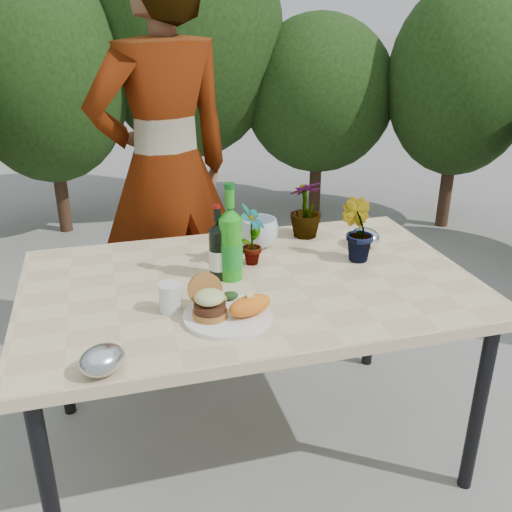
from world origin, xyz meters
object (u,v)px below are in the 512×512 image
object	(u,v)px
patio_table	(250,295)
wine_bottle	(218,252)
person	(166,172)
dinner_plate	(227,316)

from	to	relation	value
patio_table	wine_bottle	world-z (taller)	wine_bottle
patio_table	person	xyz separation A→B (m)	(-0.19, 0.77, 0.27)
patio_table	dinner_plate	distance (m)	0.29
person	wine_bottle	bearing A→B (deg)	77.48
patio_table	person	size ratio (longest dim) A/B	0.83
dinner_plate	person	distance (m)	1.03
patio_table	dinner_plate	bearing A→B (deg)	-119.70
patio_table	person	bearing A→B (deg)	104.08
patio_table	dinner_plate	size ratio (longest dim) A/B	5.71
patio_table	dinner_plate	world-z (taller)	dinner_plate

